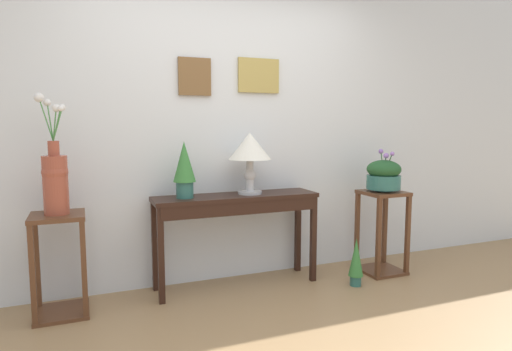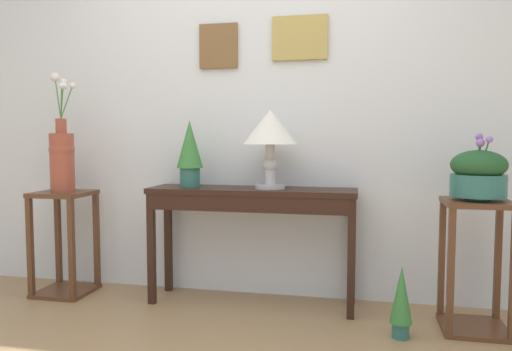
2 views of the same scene
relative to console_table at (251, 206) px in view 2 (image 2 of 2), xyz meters
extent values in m
cube|color=silver|center=(-0.03, 0.29, 0.75)|extent=(9.00, 0.10, 2.80)
cube|color=brown|center=(-0.28, 0.22, 1.07)|extent=(0.27, 0.02, 0.30)
cube|color=slate|center=(-0.28, 0.22, 1.07)|extent=(0.21, 0.01, 0.24)
cube|color=tan|center=(0.28, 0.22, 1.10)|extent=(0.37, 0.02, 0.29)
cube|color=gray|center=(0.28, 0.22, 1.10)|extent=(0.30, 0.01, 0.23)
cube|color=black|center=(0.00, 0.02, 0.10)|extent=(1.35, 0.35, 0.03)
cube|color=black|center=(0.00, -0.13, 0.03)|extent=(1.28, 0.03, 0.10)
cube|color=black|center=(-0.64, -0.12, -0.29)|extent=(0.04, 0.04, 0.73)
cube|color=black|center=(0.64, -0.12, -0.29)|extent=(0.04, 0.04, 0.73)
cube|color=black|center=(-0.64, 0.16, -0.29)|extent=(0.04, 0.04, 0.73)
cube|color=black|center=(0.64, 0.16, -0.29)|extent=(0.04, 0.04, 0.73)
cylinder|color=#B7B7BC|center=(0.12, 0.02, 0.13)|extent=(0.19, 0.19, 0.02)
cylinder|color=#B7B7BC|center=(0.12, 0.02, 0.20)|extent=(0.07, 0.07, 0.13)
sphere|color=#B7B7BC|center=(0.12, 0.02, 0.27)|extent=(0.10, 0.10, 0.10)
cylinder|color=#B7B7BC|center=(0.12, 0.02, 0.33)|extent=(0.06, 0.06, 0.13)
cone|color=white|center=(0.12, 0.02, 0.51)|extent=(0.35, 0.35, 0.22)
cylinder|color=#2D665B|center=(-0.42, 0.02, 0.18)|extent=(0.13, 0.13, 0.13)
cone|color=#387A38|center=(-0.42, 0.02, 0.40)|extent=(0.17, 0.17, 0.31)
cube|color=#56331E|center=(-1.33, -0.04, 0.05)|extent=(0.36, 0.36, 0.03)
cube|color=#56331E|center=(-1.33, -0.04, -0.64)|extent=(0.36, 0.36, 0.03)
cube|color=#56331E|center=(-1.49, -0.20, -0.29)|extent=(0.04, 0.04, 0.66)
cube|color=#56331E|center=(-1.17, -0.20, -0.29)|extent=(0.04, 0.04, 0.66)
cube|color=#56331E|center=(-1.49, 0.11, -0.29)|extent=(0.04, 0.04, 0.66)
cube|color=#56331E|center=(-1.17, 0.11, -0.29)|extent=(0.04, 0.04, 0.66)
cylinder|color=#9E4733|center=(-1.33, -0.04, 0.27)|extent=(0.16, 0.16, 0.40)
sphere|color=#9E4733|center=(-1.33, -0.04, 0.36)|extent=(0.17, 0.17, 0.17)
cylinder|color=#9E4733|center=(-1.33, -0.04, 0.52)|extent=(0.07, 0.07, 0.10)
cylinder|color=#478442|center=(-1.35, 0.00, 0.70)|extent=(0.04, 0.10, 0.26)
sphere|color=white|center=(-1.36, 0.04, 0.83)|extent=(0.05, 0.05, 0.05)
cylinder|color=#478442|center=(-1.30, -0.08, 0.68)|extent=(0.07, 0.08, 0.22)
sphere|color=white|center=(-1.27, -0.11, 0.79)|extent=(0.04, 0.04, 0.04)
cylinder|color=#478442|center=(-1.32, -0.05, 0.68)|extent=(0.04, 0.02, 0.22)
sphere|color=white|center=(-1.30, -0.05, 0.79)|extent=(0.05, 0.05, 0.05)
cylinder|color=#478442|center=(-1.37, -0.01, 0.72)|extent=(0.09, 0.07, 0.29)
sphere|color=white|center=(-1.41, 0.02, 0.86)|extent=(0.06, 0.06, 0.06)
cylinder|color=#478442|center=(-1.30, -0.02, 0.68)|extent=(0.08, 0.06, 0.23)
sphere|color=white|center=(-1.27, 0.00, 0.80)|extent=(0.04, 0.04, 0.04)
cube|color=#56331E|center=(1.33, -0.15, 0.08)|extent=(0.36, 0.36, 0.03)
cube|color=#56331E|center=(1.33, -0.15, -0.64)|extent=(0.36, 0.36, 0.03)
cube|color=#56331E|center=(1.17, -0.31, -0.28)|extent=(0.04, 0.03, 0.69)
cube|color=#56331E|center=(1.17, 0.01, -0.28)|extent=(0.04, 0.04, 0.69)
cube|color=#56331E|center=(1.49, 0.01, -0.28)|extent=(0.04, 0.04, 0.69)
cylinder|color=#2D665B|center=(1.33, -0.15, 0.10)|extent=(0.13, 0.13, 0.02)
cylinder|color=#2D665B|center=(1.33, -0.15, 0.18)|extent=(0.30, 0.30, 0.12)
ellipsoid|color=#235128|center=(1.33, -0.15, 0.29)|extent=(0.30, 0.30, 0.16)
cylinder|color=#235128|center=(1.33, -0.16, 0.32)|extent=(0.01, 0.03, 0.18)
sphere|color=#996BC1|center=(1.33, -0.18, 0.41)|extent=(0.05, 0.05, 0.05)
cylinder|color=#235128|center=(1.35, -0.18, 0.33)|extent=(0.05, 0.07, 0.20)
sphere|color=#996BC1|center=(1.37, -0.21, 0.43)|extent=(0.04, 0.04, 0.04)
cylinder|color=#235128|center=(1.34, -0.12, 0.34)|extent=(0.02, 0.07, 0.21)
sphere|color=#996BC1|center=(1.34, -0.09, 0.45)|extent=(0.04, 0.04, 0.04)
cylinder|color=#2D665B|center=(0.92, -0.35, -0.61)|extent=(0.09, 0.09, 0.09)
cone|color=#387A38|center=(0.92, -0.35, -0.41)|extent=(0.12, 0.12, 0.32)
camera|label=1|loc=(-1.15, -3.28, 0.67)|focal=30.44mm
camera|label=2|loc=(0.70, -3.06, 0.43)|focal=34.36mm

